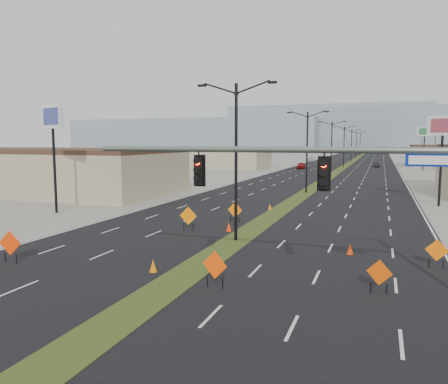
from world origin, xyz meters
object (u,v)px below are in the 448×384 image
(construction_sign_2, at_px, (235,211))
(cone_1, at_px, (229,227))
(streetlight_2, at_px, (331,147))
(streetlight_5, at_px, (356,144))
(streetlight_4, at_px, (351,144))
(streetlight_0, at_px, (236,157))
(construction_sign_5, at_px, (437,251))
(car_left, at_px, (301,166))
(cone_2, at_px, (350,249))
(construction_sign_1, at_px, (188,217))
(pole_sign_east_far, at_px, (425,135))
(car_far, at_px, (311,160))
(pole_sign_east_near, at_px, (443,133))
(cone_0, at_px, (153,266))
(car_mid, at_px, (377,165))
(construction_sign_4, at_px, (379,274))
(construction_sign_0, at_px, (10,244))
(cone_3, at_px, (270,207))
(construction_sign_3, at_px, (215,266))
(streetlight_3, at_px, (344,145))
(streetlight_6, at_px, (360,144))
(signal_mast, at_px, (377,187))
(streetlight_1, at_px, (307,149))
(pole_sign_west, at_px, (53,125))

(construction_sign_2, relative_size, cone_1, 2.53)
(streetlight_2, height_order, streetlight_5, same)
(streetlight_4, height_order, streetlight_5, same)
(streetlight_0, xyz_separation_m, construction_sign_5, (11.50, -2.40, -4.54))
(car_left, xyz_separation_m, cone_2, (16.05, -76.49, -0.44))
(construction_sign_1, xyz_separation_m, pole_sign_east_far, (21.71, 78.14, 6.80))
(streetlight_4, bearing_deg, streetlight_0, -90.00)
(streetlight_2, relative_size, car_far, 1.79)
(construction_sign_1, distance_m, cone_1, 3.01)
(construction_sign_5, relative_size, pole_sign_east_near, 0.17)
(cone_0, xyz_separation_m, cone_1, (0.30, 10.47, 0.01))
(car_mid, relative_size, construction_sign_4, 2.65)
(construction_sign_0, xyz_separation_m, cone_3, (8.55, 22.27, -0.74))
(streetlight_2, bearing_deg, car_mid, 76.57)
(construction_sign_2, distance_m, construction_sign_3, 15.38)
(construction_sign_3, relative_size, cone_2, 2.59)
(construction_sign_4, bearing_deg, cone_3, 132.96)
(construction_sign_3, height_order, cone_3, construction_sign_3)
(streetlight_3, relative_size, cone_0, 15.53)
(streetlight_6, xyz_separation_m, pole_sign_east_near, (14.23, -146.70, 1.81))
(car_mid, relative_size, cone_0, 6.01)
(car_left, height_order, pole_sign_east_near, pole_sign_east_near)
(car_mid, distance_m, construction_sign_1, 87.30)
(streetlight_6, distance_m, construction_sign_1, 166.26)
(streetlight_2, bearing_deg, cone_2, -82.81)
(signal_mast, distance_m, construction_sign_4, 4.78)
(streetlight_5, xyz_separation_m, construction_sign_0, (-9.56, -149.00, -4.39))
(cone_3, bearing_deg, construction_sign_5, -51.40)
(cone_0, bearing_deg, construction_sign_1, 104.59)
(streetlight_4, relative_size, cone_2, 15.62)
(car_far, xyz_separation_m, construction_sign_3, (13.47, -117.80, 0.17))
(streetlight_3, bearing_deg, car_mid, 29.30)
(streetlight_1, bearing_deg, cone_3, -93.92)
(streetlight_3, height_order, car_far, streetlight_3)
(construction_sign_0, bearing_deg, pole_sign_west, 115.57)
(streetlight_3, distance_m, pole_sign_west, 81.11)
(streetlight_5, xyz_separation_m, cone_0, (-1.67, -147.89, -5.10))
(construction_sign_0, bearing_deg, construction_sign_4, -2.17)
(pole_sign_east_far, bearing_deg, cone_3, -81.71)
(streetlight_4, xyz_separation_m, cone_0, (-1.67, -119.89, -5.10))
(car_far, relative_size, cone_2, 8.71)
(construction_sign_4, relative_size, pole_sign_east_far, 0.15)
(streetlight_4, bearing_deg, construction_sign_2, -91.08)
(construction_sign_4, bearing_deg, cone_1, 153.28)
(pole_sign_east_far, bearing_deg, construction_sign_3, -76.08)
(streetlight_2, bearing_deg, streetlight_1, -90.00)
(streetlight_2, distance_m, streetlight_6, 112.00)
(construction_sign_1, bearing_deg, pole_sign_east_near, 45.77)
(cone_2, bearing_deg, streetlight_0, 171.38)
(construction_sign_5, bearing_deg, streetlight_3, 108.53)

